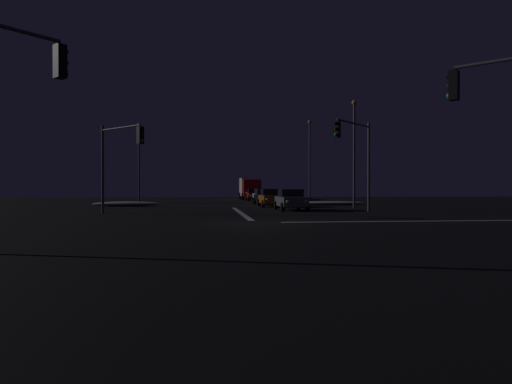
% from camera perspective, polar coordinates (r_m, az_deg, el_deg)
% --- Properties ---
extents(ground, '(120.00, 120.00, 0.10)m').
position_cam_1_polar(ground, '(21.80, -0.22, -4.02)').
color(ground, black).
extents(stop_line_north, '(0.35, 14.96, 0.01)m').
position_cam_1_polar(stop_line_north, '(30.46, -1.98, -2.62)').
color(stop_line_north, white).
rests_on(stop_line_north, ground).
extents(centre_line_ns, '(22.00, 0.15, 0.01)m').
position_cam_1_polar(centre_line_ns, '(42.02, -3.19, -1.75)').
color(centre_line_ns, yellow).
rests_on(centre_line_ns, ground).
extents(crosswalk_bar_east, '(14.96, 0.40, 0.01)m').
position_cam_1_polar(crosswalk_bar_east, '(24.37, 20.89, -3.45)').
color(crosswalk_bar_east, white).
rests_on(crosswalk_bar_east, ground).
extents(snow_bank_left_curb, '(6.00, 1.50, 0.44)m').
position_cam_1_polar(snow_bank_left_curb, '(42.60, -16.08, -1.45)').
color(snow_bank_left_curb, white).
rests_on(snow_bank_left_curb, ground).
extents(snow_bank_right_curb, '(7.25, 1.50, 0.38)m').
position_cam_1_polar(snow_bank_right_curb, '(44.23, 9.17, -1.40)').
color(snow_bank_right_curb, white).
rests_on(snow_bank_right_curb, ground).
extents(sedan_gray, '(2.02, 4.33, 1.57)m').
position_cam_1_polar(sedan_gray, '(33.65, 4.43, -0.96)').
color(sedan_gray, slate).
rests_on(sedan_gray, ground).
extents(sedan_orange, '(2.02, 4.33, 1.57)m').
position_cam_1_polar(sedan_orange, '(40.00, 1.91, -0.72)').
color(sedan_orange, '#C66014').
rests_on(sedan_orange, ground).
extents(sedan_black, '(2.02, 4.33, 1.57)m').
position_cam_1_polar(sedan_black, '(45.22, 1.13, -0.58)').
color(sedan_black, black).
rests_on(sedan_black, ground).
extents(sedan_white, '(2.02, 4.33, 1.57)m').
position_cam_1_polar(sedan_white, '(51.56, 0.77, -0.44)').
color(sedan_white, silver).
rests_on(sedan_white, ground).
extents(sedan_red, '(2.02, 4.33, 1.57)m').
position_cam_1_polar(sedan_red, '(58.19, -0.21, -0.33)').
color(sedan_red, maroon).
rests_on(sedan_red, ground).
extents(box_truck, '(2.68, 8.28, 3.08)m').
position_cam_1_polar(box_truck, '(65.05, -0.82, 0.57)').
color(box_truck, red).
rests_on(box_truck, ground).
extents(traffic_signal_ne, '(3.59, 3.59, 6.28)m').
position_cam_1_polar(traffic_signal_ne, '(31.11, 12.54, 5.46)').
color(traffic_signal_ne, '#4C4C51').
rests_on(traffic_signal_ne, ground).
extents(traffic_signal_nw, '(3.16, 3.16, 5.79)m').
position_cam_1_polar(traffic_signal_nw, '(30.06, -17.00, 4.94)').
color(traffic_signal_nw, '#4C4C51').
rests_on(traffic_signal_nw, ground).
extents(streetlamp_left_far, '(0.44, 0.44, 9.02)m').
position_cam_1_polar(streetlamp_left_far, '(52.58, -14.58, 4.36)').
color(streetlamp_left_far, '#424247').
rests_on(streetlamp_left_far, ground).
extents(streetlamp_right_far, '(0.44, 0.44, 9.64)m').
position_cam_1_polar(streetlamp_right_far, '(53.46, 6.80, 4.65)').
color(streetlamp_right_far, '#424247').
rests_on(streetlamp_right_far, ground).
extents(streetlamp_right_near, '(0.44, 0.44, 8.91)m').
position_cam_1_polar(streetlamp_right_near, '(38.08, 12.32, 5.74)').
color(streetlamp_right_near, '#424247').
rests_on(streetlamp_right_near, ground).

